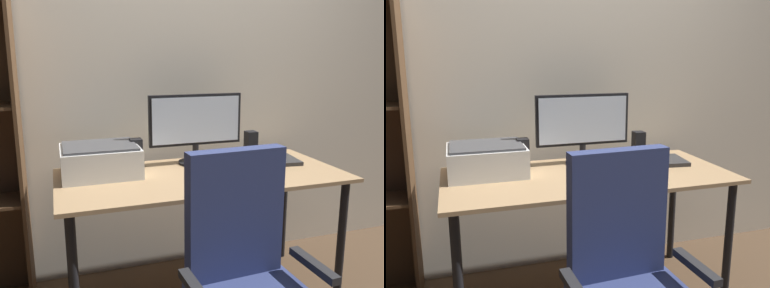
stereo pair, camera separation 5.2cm
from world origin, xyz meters
The scene contains 10 objects.
back_wall centered at (0.00, 0.52, 1.30)m, with size 6.40×0.10×2.60m, color beige.
desk centered at (0.00, 0.00, 0.65)m, with size 1.51×0.71×0.74m.
monitor centered at (0.04, 0.21, 0.97)m, with size 0.55×0.20×0.40m.
keyboard centered at (0.04, -0.20, 0.75)m, with size 0.29×0.11×0.02m, color black.
mouse centered at (0.25, -0.21, 0.76)m, with size 0.06×0.10×0.03m, color black.
coffee_mug centered at (0.15, -0.02, 0.79)m, with size 0.10×0.08×0.11m.
laptop centered at (0.46, 0.09, 0.75)m, with size 0.32×0.23×0.02m, color #2D2D30.
speaker_left centered at (-0.31, 0.20, 0.82)m, with size 0.06×0.07×0.17m, color black.
speaker_right centered at (0.39, 0.20, 0.82)m, with size 0.06×0.07×0.17m, color black.
printer centered at (-0.51, 0.15, 0.82)m, with size 0.40×0.34×0.16m.
Camera 2 is at (-0.67, -1.98, 1.36)m, focal length 38.14 mm.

